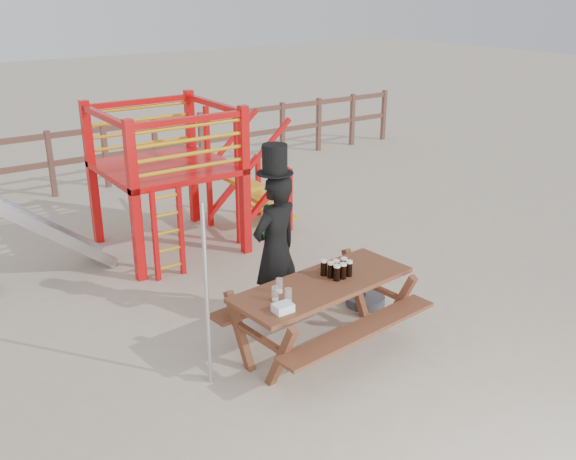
% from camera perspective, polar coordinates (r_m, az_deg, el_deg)
% --- Properties ---
extents(ground, '(60.00, 60.00, 0.00)m').
position_cam_1_polar(ground, '(6.67, 1.59, -11.62)').
color(ground, '#B4A68C').
rests_on(ground, ground).
extents(back_fence, '(15.09, 0.09, 1.20)m').
position_cam_1_polar(back_fence, '(12.32, -18.16, 6.55)').
color(back_fence, brown).
rests_on(back_fence, ground).
extents(playground_fort, '(4.71, 1.84, 2.10)m').
position_cam_1_polar(playground_fort, '(9.16, -11.13, 4.62)').
color(playground_fort, red).
rests_on(playground_fort, ground).
extents(picnic_table, '(2.08, 1.54, 0.76)m').
position_cam_1_polar(picnic_table, '(6.68, 3.09, -6.83)').
color(picnic_table, brown).
rests_on(picnic_table, ground).
extents(man_with_hat, '(0.71, 0.55, 2.06)m').
position_cam_1_polar(man_with_hat, '(7.01, -1.13, -1.42)').
color(man_with_hat, black).
rests_on(man_with_hat, ground).
extents(metal_pole, '(0.04, 0.04, 1.83)m').
position_cam_1_polar(metal_pole, '(5.95, -7.24, -5.94)').
color(metal_pole, '#B2B2B7').
rests_on(metal_pole, ground).
extents(parasol_base, '(0.47, 0.47, 0.20)m').
position_cam_1_polar(parasol_base, '(7.79, 6.88, -6.19)').
color(parasol_base, '#36363B').
rests_on(parasol_base, ground).
extents(paper_bag, '(0.18, 0.14, 0.08)m').
position_cam_1_polar(paper_bag, '(5.97, -0.45, -6.94)').
color(paper_bag, white).
rests_on(paper_bag, picnic_table).
extents(stout_pints, '(0.28, 0.25, 0.17)m').
position_cam_1_polar(stout_pints, '(6.66, 4.43, -3.46)').
color(stout_pints, black).
rests_on(stout_pints, picnic_table).
extents(empty_glasses, '(0.20, 0.30, 0.15)m').
position_cam_1_polar(empty_glasses, '(6.20, -0.64, -5.54)').
color(empty_glasses, silver).
rests_on(empty_glasses, picnic_table).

